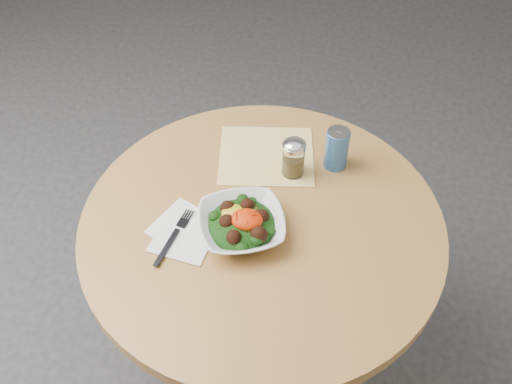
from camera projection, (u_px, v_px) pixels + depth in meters
ground at (260, 361)px, 1.95m from camera, size 6.00×6.00×0.00m
table at (261, 267)px, 1.55m from camera, size 0.90×0.90×0.75m
cloth_napkin at (266, 155)px, 1.56m from camera, size 0.29×0.27×0.00m
paper_napkins at (184, 232)px, 1.37m from camera, size 0.18×0.20×0.00m
salad_bowl at (242, 224)px, 1.36m from camera, size 0.26×0.26×0.08m
fork at (175, 235)px, 1.36m from camera, size 0.05×0.18×0.00m
spice_shaker at (293, 158)px, 1.47m from camera, size 0.06×0.06×0.11m
beverage_can at (337, 148)px, 1.49m from camera, size 0.06×0.06×0.12m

